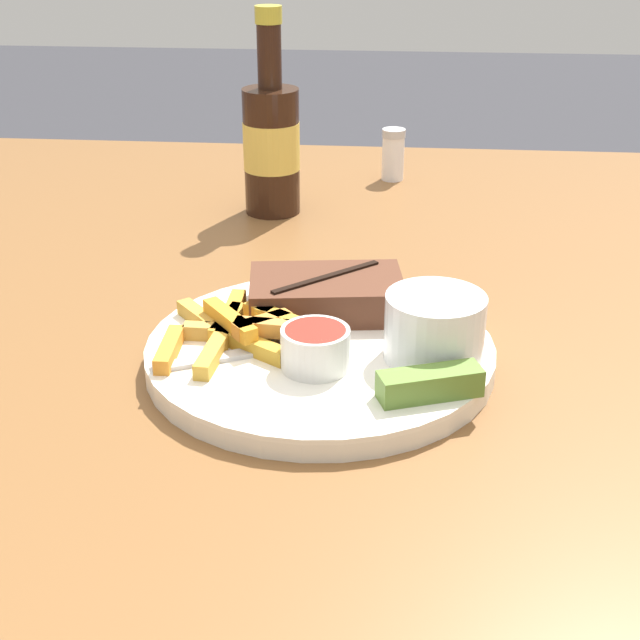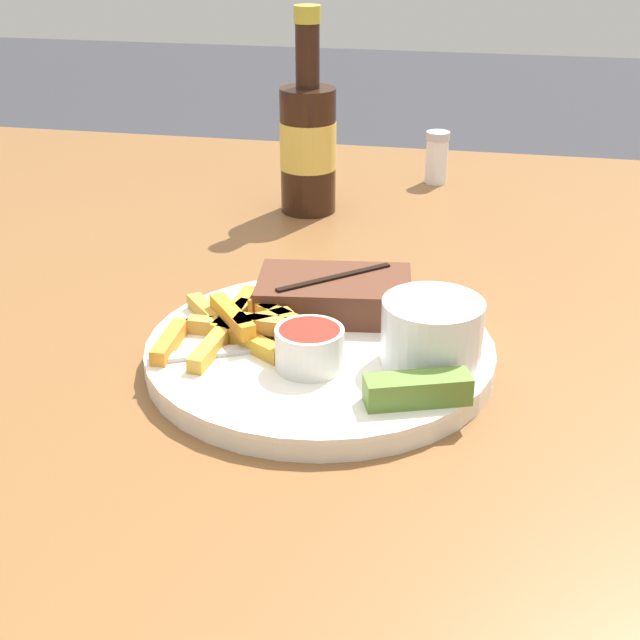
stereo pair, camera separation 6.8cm
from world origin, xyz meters
The scene contains 11 objects.
dining_table centered at (0.00, 0.00, 0.66)m, with size 1.35×1.31×0.72m.
dinner_plate centered at (0.00, 0.00, 0.73)m, with size 0.27×0.27×0.02m.
steak_portion centered at (0.00, 0.06, 0.76)m, with size 0.14×0.09×0.03m.
fries_pile centered at (-0.06, 0.00, 0.75)m, with size 0.13×0.14×0.02m.
coleslaw_cup centered at (0.09, -0.02, 0.77)m, with size 0.08×0.08×0.05m.
dipping_sauce_cup centered at (0.00, -0.04, 0.76)m, with size 0.05×0.05×0.03m.
pickle_spear centered at (0.08, -0.07, 0.75)m, with size 0.08×0.05×0.02m.
fork_utensil centered at (-0.06, -0.03, 0.74)m, with size 0.13×0.07×0.00m.
knife_utensil centered at (-0.01, 0.03, 0.75)m, with size 0.09×0.16×0.01m.
beer_bottle centered at (-0.09, 0.36, 0.80)m, with size 0.06×0.06×0.23m.
salt_shaker centered at (0.05, 0.50, 0.76)m, with size 0.03×0.03×0.07m.
Camera 2 is at (0.12, -0.60, 1.06)m, focal length 50.00 mm.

